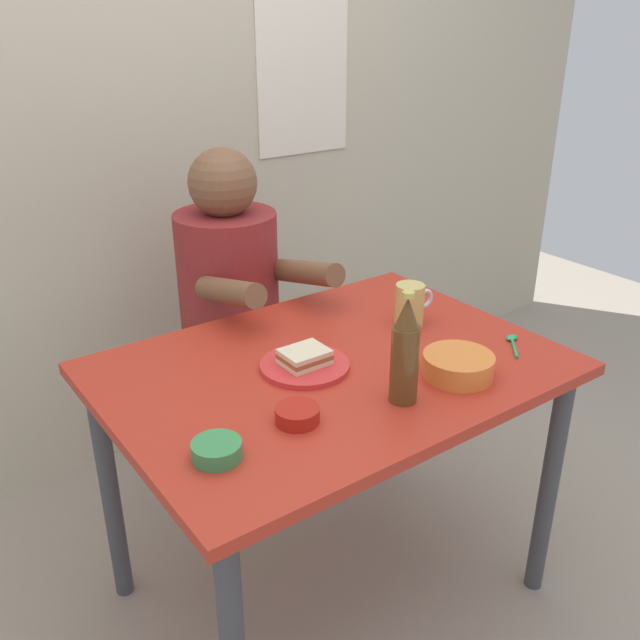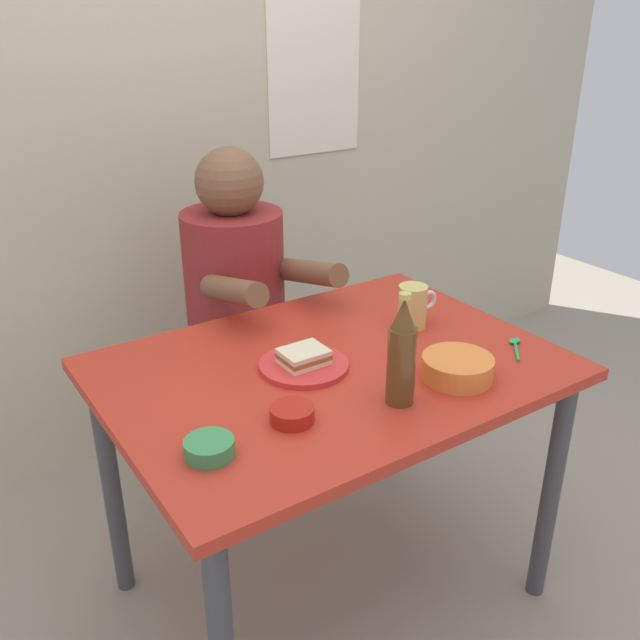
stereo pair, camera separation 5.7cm
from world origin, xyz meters
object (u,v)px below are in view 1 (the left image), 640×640
object	(u,v)px
beer_mug	(410,305)
beer_bottle	(405,353)
sambal_bowl_red	(297,414)
dining_table	(332,396)
stool	(235,389)
person_seated	(230,277)
sandwich	(305,357)
plate_orange	(305,366)

from	to	relation	value
beer_mug	beer_bottle	xyz separation A→B (m)	(-0.29, -0.29, 0.06)
sambal_bowl_red	dining_table	bearing A→B (deg)	37.60
stool	beer_bottle	world-z (taller)	beer_bottle
dining_table	stool	world-z (taller)	dining_table
person_seated	beer_bottle	size ratio (longest dim) A/B	2.75
sandwich	beer_mug	bearing A→B (deg)	5.62
stool	beer_mug	size ratio (longest dim) A/B	3.57
person_seated	beer_mug	world-z (taller)	person_seated
beer_bottle	sambal_bowl_red	xyz separation A→B (m)	(-0.24, 0.07, -0.10)
dining_table	stool	size ratio (longest dim) A/B	2.44
stool	beer_bottle	xyz separation A→B (m)	(-0.03, -0.86, 0.51)
dining_table	plate_orange	size ratio (longest dim) A/B	5.00
sambal_bowl_red	beer_mug	bearing A→B (deg)	22.95
plate_orange	beer_bottle	size ratio (longest dim) A/B	0.84
stool	person_seated	size ratio (longest dim) A/B	0.63
beer_mug	sambal_bowl_red	size ratio (longest dim) A/B	1.31
person_seated	sandwich	world-z (taller)	person_seated
dining_table	plate_orange	distance (m)	0.12
dining_table	person_seated	bearing A→B (deg)	84.67
sandwich	beer_bottle	world-z (taller)	beer_bottle
dining_table	plate_orange	bearing A→B (deg)	164.38
stool	sambal_bowl_red	bearing A→B (deg)	-108.99
plate_orange	sambal_bowl_red	world-z (taller)	sambal_bowl_red
plate_orange	stool	bearing A→B (deg)	78.33
dining_table	sandwich	size ratio (longest dim) A/B	10.00
beer_mug	stool	bearing A→B (deg)	113.79
plate_orange	sandwich	world-z (taller)	sandwich
plate_orange	sambal_bowl_red	size ratio (longest dim) A/B	2.29
stool	plate_orange	bearing A→B (deg)	-101.67
sambal_bowl_red	beer_bottle	bearing A→B (deg)	-15.14
dining_table	person_seated	size ratio (longest dim) A/B	1.53
sandwich	beer_bottle	size ratio (longest dim) A/B	0.42
beer_mug	dining_table	bearing A→B (deg)	-169.70
beer_mug	sambal_bowl_red	world-z (taller)	beer_mug
stool	sandwich	distance (m)	0.75
beer_bottle	dining_table	bearing A→B (deg)	96.12
dining_table	beer_bottle	xyz separation A→B (m)	(0.02, -0.23, 0.21)
sandwich	beer_bottle	distance (m)	0.28
stool	sambal_bowl_red	world-z (taller)	sambal_bowl_red
stool	plate_orange	xyz separation A→B (m)	(-0.13, -0.61, 0.40)
person_seated	beer_bottle	world-z (taller)	person_seated
plate_orange	beer_bottle	xyz separation A→B (m)	(0.09, -0.25, 0.11)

